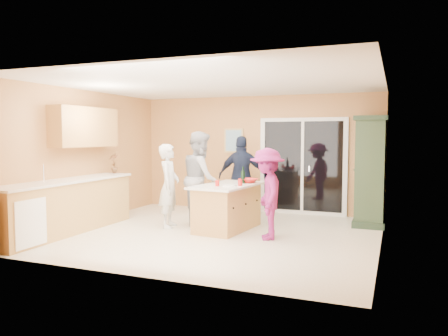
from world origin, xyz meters
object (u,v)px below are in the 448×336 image
at_px(kitchen_island, 227,208).
at_px(green_hutch, 371,172).
at_px(woman_white, 169,186).
at_px(woman_navy, 242,176).
at_px(woman_grey, 201,178).
at_px(woman_magenta, 267,194).

relative_size(kitchen_island, green_hutch, 0.80).
xyz_separation_m(kitchen_island, woman_white, (-1.09, -0.21, 0.39)).
height_order(kitchen_island, woman_navy, woman_navy).
xyz_separation_m(woman_white, woman_grey, (0.44, 0.47, 0.12)).
distance_m(woman_white, woman_navy, 1.80).
xyz_separation_m(kitchen_island, woman_navy, (-0.19, 1.35, 0.46)).
bearing_deg(woman_navy, kitchen_island, 82.68).
distance_m(woman_white, woman_magenta, 1.98).
height_order(kitchen_island, woman_white, woman_white).
relative_size(woman_white, woman_grey, 0.87).
bearing_deg(woman_magenta, kitchen_island, -137.88).
distance_m(woman_grey, woman_navy, 1.18).
bearing_deg(green_hutch, woman_navy, -177.42).
bearing_deg(kitchen_island, green_hutch, 37.82).
height_order(woman_white, woman_grey, woman_grey).
bearing_deg(woman_grey, woman_navy, -48.85).
relative_size(kitchen_island, woman_navy, 0.97).
bearing_deg(woman_grey, kitchen_island, -137.76).
distance_m(green_hutch, woman_grey, 3.27).
relative_size(woman_white, woman_magenta, 1.03).
height_order(green_hutch, woman_white, green_hutch).
distance_m(kitchen_island, green_hutch, 2.87).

